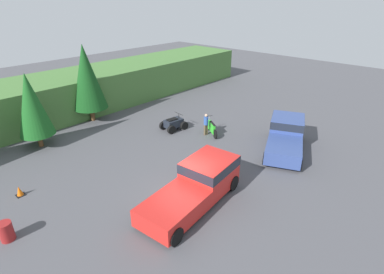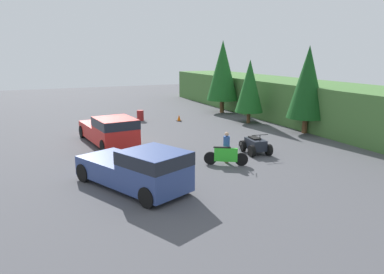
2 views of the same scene
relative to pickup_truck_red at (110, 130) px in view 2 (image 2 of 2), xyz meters
The scene contains 12 objects.
ground_plane 1.23m from the pickup_truck_red, 110.06° to the left, with size 80.00×80.00×0.00m, color #4C4C51.
hillside_backdrop 16.71m from the pickup_truck_red, 90.87° to the left, with size 44.00×6.00×3.26m.
tree_left 15.48m from the pickup_truck_red, 124.38° to the left, with size 2.98×2.98×6.77m.
tree_mid_left 12.43m from the pickup_truck_red, 103.61° to the left, with size 2.25×2.25×5.12m.
tree_mid_right 13.91m from the pickup_truck_red, 81.32° to the left, with size 2.72×2.72×6.17m.
pickup_truck_red is the anchor object (origin of this frame).
pickup_truck_second 8.32m from the pickup_truck_red, ahead, with size 5.82×4.15×1.86m.
dirt_bike 8.03m from the pickup_truck_red, 34.26° to the left, with size 1.30×1.98×1.17m.
quad_atv 8.93m from the pickup_truck_red, 53.67° to the left, with size 2.02×1.49×1.21m.
rider_person 7.84m from the pickup_truck_red, 37.27° to the left, with size 0.41×0.41×1.65m.
traffic_cone 9.31m from the pickup_truck_red, 130.58° to the left, with size 0.42×0.42×0.55m.
steel_barrel 8.65m from the pickup_truck_red, 151.40° to the left, with size 0.58×0.58×0.88m.
Camera 2 is at (23.05, -5.32, 5.71)m, focal length 35.00 mm.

